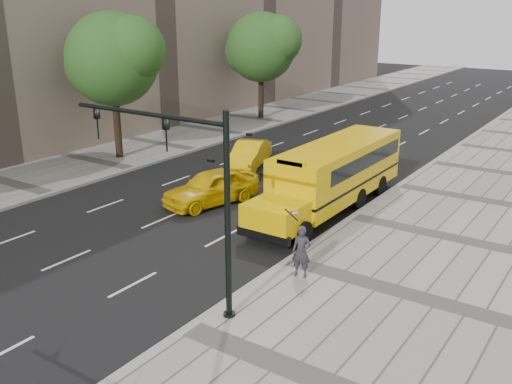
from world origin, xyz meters
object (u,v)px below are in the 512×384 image
Objects in this scene: tree_c at (262,47)px; taxi_near at (211,187)px; traffic_signal at (189,183)px; school_bus at (335,170)px; tree_b at (113,58)px; pedestrian at (301,252)px; taxi_far at (249,154)px.

taxi_near is at bearing -62.70° from tree_c.
tree_c is 31.41m from traffic_signal.
tree_c is 0.75× the size of school_bus.
tree_c is at bearing 90.00° from tree_b.
school_bus reaches higher than pedestrian.
taxi_far is at bearing 22.50° from tree_b.
school_bus is 5.93m from taxi_near.
taxi_far is (7.54, -12.64, -5.20)m from tree_c.
taxi_near is 0.76× the size of traffic_signal.
pedestrian is at bearing -66.42° from taxi_far.
pedestrian is (9.92, -11.04, 0.32)m from taxi_far.
tree_b is at bearing 176.08° from taxi_near.
school_bus is at bearing 45.55° from taxi_near.
taxi_far is at bearing 154.73° from school_bus.
taxi_far is (-2.33, 6.47, -0.08)m from taxi_near.
traffic_signal reaches higher than taxi_near.
taxi_far is 14.85m from pedestrian.
tree_c is at bearing 102.46° from taxi_far.
tree_c is 22.10m from taxi_near.
pedestrian reaches higher than taxi_near.
pedestrian is (7.59, -4.58, 0.24)m from taxi_near.
taxi_far is at bearing -59.20° from tree_c.
traffic_signal is at bearing -36.29° from tree_b.
tree_c is 22.34m from school_bus.
pedestrian is 5.00m from traffic_signal.
tree_c reaches higher than traffic_signal.
traffic_signal reaches higher than school_bus.
tree_b reaches higher than taxi_far.
taxi_near is 8.87m from pedestrian.
tree_c reaches higher than taxi_far.
tree_b is 1.38× the size of traffic_signal.
taxi_far is 16.98m from traffic_signal.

